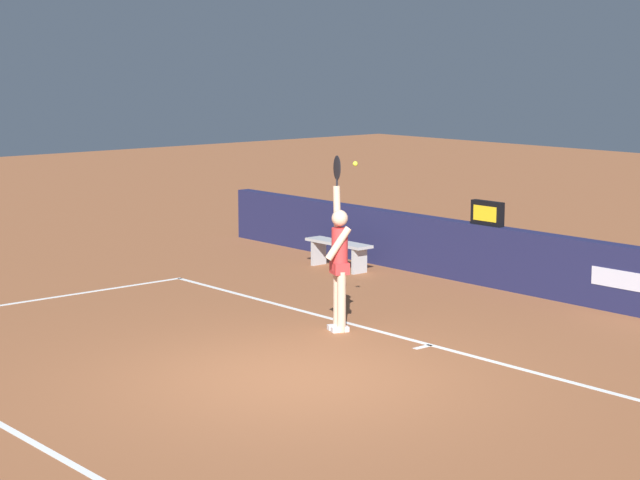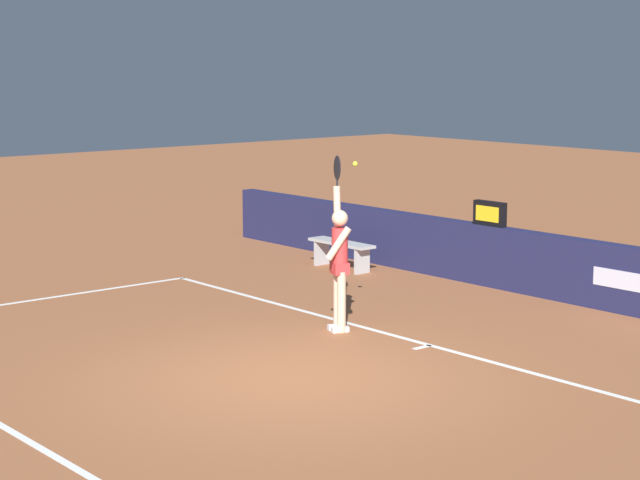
{
  "view_description": "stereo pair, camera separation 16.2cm",
  "coord_description": "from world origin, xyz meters",
  "px_view_note": "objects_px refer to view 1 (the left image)",
  "views": [
    {
      "loc": [
        9.87,
        -8.13,
        3.73
      ],
      "look_at": [
        -1.46,
        1.62,
        1.29
      ],
      "focal_mm": 62.98,
      "sensor_mm": 36.0,
      "label": 1
    },
    {
      "loc": [
        9.97,
        -8.01,
        3.73
      ],
      "look_at": [
        -1.46,
        1.62,
        1.29
      ],
      "focal_mm": 62.98,
      "sensor_mm": 36.0,
      "label": 2
    }
  ],
  "objects_px": {
    "speed_display": "(487,213)",
    "tennis_ball": "(355,164)",
    "tennis_player": "(339,259)",
    "courtside_bench_near": "(339,248)"
  },
  "relations": [
    {
      "from": "tennis_ball",
      "to": "courtside_bench_near",
      "type": "distance_m",
      "value": 5.18
    },
    {
      "from": "speed_display",
      "to": "tennis_player",
      "type": "bearing_deg",
      "value": -79.12
    },
    {
      "from": "speed_display",
      "to": "tennis_player",
      "type": "height_order",
      "value": "tennis_player"
    },
    {
      "from": "tennis_player",
      "to": "tennis_ball",
      "type": "relative_size",
      "value": 35.41
    },
    {
      "from": "speed_display",
      "to": "courtside_bench_near",
      "type": "distance_m",
      "value": 2.92
    },
    {
      "from": "tennis_ball",
      "to": "courtside_bench_near",
      "type": "xyz_separation_m",
      "value": [
        -3.72,
        3.02,
        -1.96
      ]
    },
    {
      "from": "tennis_ball",
      "to": "speed_display",
      "type": "bearing_deg",
      "value": 105.33
    },
    {
      "from": "speed_display",
      "to": "courtside_bench_near",
      "type": "relative_size",
      "value": 0.44
    },
    {
      "from": "speed_display",
      "to": "courtside_bench_near",
      "type": "bearing_deg",
      "value": -161.01
    },
    {
      "from": "speed_display",
      "to": "tennis_ball",
      "type": "xyz_separation_m",
      "value": [
        1.08,
        -3.93,
        1.13
      ]
    }
  ]
}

